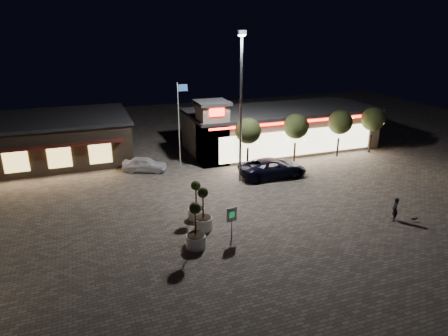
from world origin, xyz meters
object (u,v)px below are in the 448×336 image
object	(u,v)px
pedestrian	(395,209)
white_sedan	(145,164)
planter_left	(203,216)
pickup_truck	(273,168)
planter_mid	(196,234)
valet_sign	(232,217)

from	to	relation	value
pedestrian	white_sedan	bearing A→B (deg)	-106.40
white_sedan	planter_left	world-z (taller)	planter_left
pickup_truck	planter_mid	size ratio (longest dim) A/B	2.03
pedestrian	valet_sign	size ratio (longest dim) A/B	0.77
pedestrian	planter_left	bearing A→B (deg)	-74.02
white_sedan	planter_left	size ratio (longest dim) A/B	1.37
planter_left	planter_mid	size ratio (longest dim) A/B	1.00
pickup_truck	valet_sign	world-z (taller)	valet_sign
white_sedan	planter_left	xyz separation A→B (m)	(1.81, -12.33, 0.22)
pickup_truck	valet_sign	distance (m)	11.63
white_sedan	planter_left	distance (m)	12.47
pickup_truck	planter_mid	bearing A→B (deg)	135.91
white_sedan	valet_sign	world-z (taller)	valet_sign
pickup_truck	planter_mid	xyz separation A→B (m)	(-9.75, -9.17, 0.08)
white_sedan	valet_sign	bearing A→B (deg)	-143.92
planter_mid	valet_sign	world-z (taller)	planter_mid
pickup_truck	white_sedan	size ratio (longest dim) A/B	1.49
planter_mid	planter_left	bearing A→B (deg)	61.79
pickup_truck	white_sedan	xyz separation A→B (m)	(-10.45, 5.24, -0.15)
pickup_truck	planter_left	xyz separation A→B (m)	(-8.64, -7.09, 0.08)
pedestrian	planter_mid	distance (m)	13.89
pedestrian	planter_left	size ratio (longest dim) A/B	0.57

